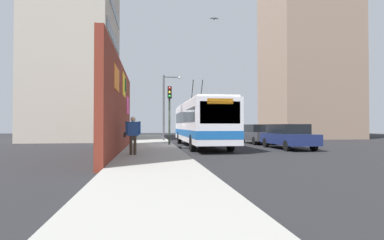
% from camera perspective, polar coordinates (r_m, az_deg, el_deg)
% --- Properties ---
extents(ground_plane, '(80.00, 80.00, 0.00)m').
position_cam_1_polar(ground_plane, '(20.98, -3.20, -5.12)').
color(ground_plane, '#232326').
extents(sidewalk_slab, '(48.00, 3.20, 0.15)m').
position_cam_1_polar(sidewalk_slab, '(20.90, -7.59, -4.92)').
color(sidewalk_slab, '#9E9B93').
rests_on(sidewalk_slab, ground_plane).
extents(graffiti_wall, '(13.25, 0.32, 4.75)m').
position_cam_1_polar(graffiti_wall, '(16.58, -13.50, 2.06)').
color(graffiti_wall, maroon).
rests_on(graffiti_wall, ground_plane).
extents(building_far_left, '(12.98, 7.36, 18.86)m').
position_cam_1_polar(building_far_left, '(34.95, -20.58, 12.16)').
color(building_far_left, '#B2A899').
rests_on(building_far_left, ground_plane).
extents(building_far_right, '(8.62, 9.35, 20.71)m').
position_cam_1_polar(building_far_right, '(39.76, 20.83, 11.92)').
color(building_far_right, gray).
rests_on(building_far_right, ground_plane).
extents(city_bus, '(11.90, 2.50, 4.88)m').
position_cam_1_polar(city_bus, '(21.27, 1.62, -0.39)').
color(city_bus, silver).
rests_on(city_bus, ground_plane).
extents(parked_car_navy, '(4.87, 1.90, 1.58)m').
position_cam_1_polar(parked_car_navy, '(20.35, 17.51, -2.84)').
color(parked_car_navy, navy).
rests_on(parked_car_navy, ground_plane).
extents(parked_car_dark_gray, '(4.56, 1.78, 1.58)m').
position_cam_1_polar(parked_car_dark_gray, '(25.40, 12.16, -2.50)').
color(parked_car_dark_gray, '#38383D').
rests_on(parked_car_dark_gray, ground_plane).
extents(pedestrian_near_wall, '(0.24, 0.77, 1.76)m').
position_cam_1_polar(pedestrian_near_wall, '(14.35, -11.03, -2.23)').
color(pedestrian_near_wall, '#3F3326').
rests_on(pedestrian_near_wall, sidewalk_slab).
extents(traffic_light, '(0.49, 0.28, 4.11)m').
position_cam_1_polar(traffic_light, '(21.47, -4.24, 2.78)').
color(traffic_light, '#2D382D').
rests_on(traffic_light, sidewalk_slab).
extents(street_lamp, '(0.44, 1.71, 5.99)m').
position_cam_1_polar(street_lamp, '(28.17, -4.94, 3.29)').
color(street_lamp, '#4C4C51').
rests_on(street_lamp, sidewalk_slab).
extents(flying_pigeons, '(3.46, 2.38, 1.09)m').
position_cam_1_polar(flying_pigeons, '(19.87, 2.42, 21.32)').
color(flying_pigeons, slate).
extents(curbside_puddle, '(1.96, 1.96, 0.00)m').
position_cam_1_polar(curbside_puddle, '(20.63, -1.43, -5.19)').
color(curbside_puddle, black).
rests_on(curbside_puddle, ground_plane).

